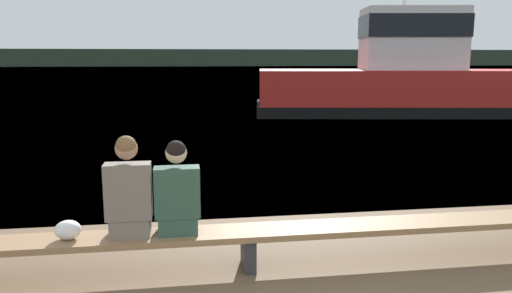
% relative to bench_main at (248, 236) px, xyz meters
% --- Properties ---
extents(water_surface, '(240.00, 240.00, 0.00)m').
position_rel_bench_main_xyz_m(water_surface, '(-0.17, 121.67, -0.35)').
color(water_surface, '#5684A3').
rests_on(water_surface, ground).
extents(far_shoreline, '(600.00, 12.00, 4.25)m').
position_rel_bench_main_xyz_m(far_shoreline, '(-0.17, 128.67, 1.77)').
color(far_shoreline, '#2D3D2D').
rests_on(far_shoreline, ground).
extents(bench_main, '(8.59, 0.47, 0.42)m').
position_rel_bench_main_xyz_m(bench_main, '(0.00, 0.00, 0.00)').
color(bench_main, '#8E6B47').
rests_on(bench_main, ground).
extents(person_left, '(0.46, 0.38, 1.04)m').
position_rel_bench_main_xyz_m(person_left, '(-1.22, -0.00, 0.53)').
color(person_left, '#70665B').
rests_on(person_left, bench_main).
extents(person_right, '(0.46, 0.37, 0.98)m').
position_rel_bench_main_xyz_m(person_right, '(-0.73, 0.00, 0.49)').
color(person_right, '#2D4C3D').
rests_on(person_right, bench_main).
extents(shopping_bag, '(0.26, 0.22, 0.19)m').
position_rel_bench_main_xyz_m(shopping_bag, '(-1.82, -0.00, 0.16)').
color(shopping_bag, white).
rests_on(shopping_bag, bench_main).
extents(tugboat_red, '(11.41, 5.25, 6.74)m').
position_rel_bench_main_xyz_m(tugboat_red, '(7.90, 13.72, 0.93)').
color(tugboat_red, red).
rests_on(tugboat_red, water_surface).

